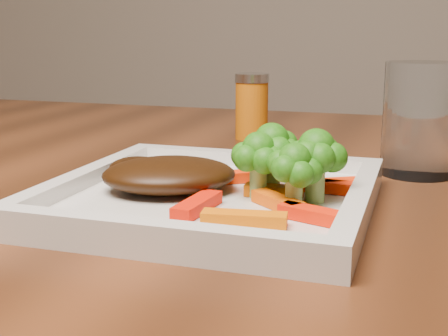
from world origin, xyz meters
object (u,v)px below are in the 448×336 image
(spice_shaker, at_px, (252,106))
(drinking_glass, at_px, (420,119))
(plate, at_px, (213,202))
(steak, at_px, (169,175))

(spice_shaker, xyz_separation_m, drinking_glass, (0.23, -0.16, 0.01))
(plate, bearing_deg, spice_shaker, 99.87)
(plate, xyz_separation_m, steak, (-0.04, 0.00, 0.02))
(drinking_glass, bearing_deg, spice_shaker, 145.67)
(plate, bearing_deg, drinking_glass, 48.44)
(drinking_glass, bearing_deg, steak, -138.06)
(steak, relative_size, drinking_glass, 0.99)
(steak, xyz_separation_m, spice_shaker, (-0.02, 0.34, 0.02))
(plate, bearing_deg, steak, 178.80)
(steak, bearing_deg, spice_shaker, 93.02)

